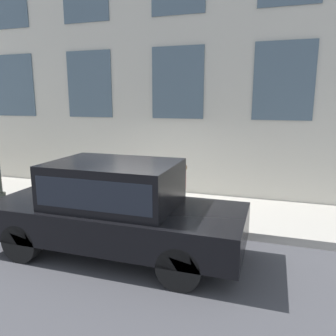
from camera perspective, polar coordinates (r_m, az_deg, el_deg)
name	(u,v)px	position (r m, az deg, el deg)	size (l,w,h in m)	color
ground_plane	(146,228)	(7.71, -3.87, -10.31)	(80.00, 80.00, 0.00)	#47474C
sidewalk	(164,207)	(8.81, -0.78, -6.84)	(2.56, 60.00, 0.18)	#B2ADA3
building_facade	(179,27)	(9.92, 2.01, 23.40)	(0.33, 40.00, 9.81)	beige
fire_hydrant	(153,198)	(7.82, -2.66, -5.30)	(0.32, 0.44, 0.83)	#2D7260
person	(183,183)	(7.95, 2.61, -2.67)	(0.30, 0.20, 1.23)	#232328
parked_car_black_near	(115,205)	(6.23, -9.26, -6.35)	(1.84, 4.80, 1.79)	black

